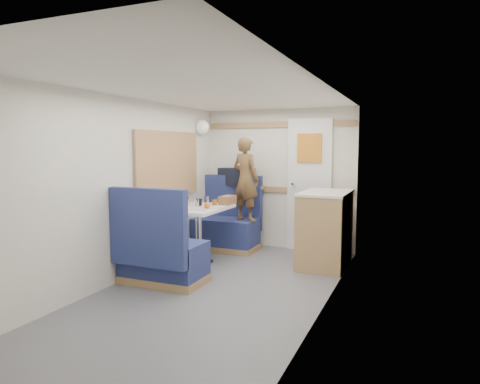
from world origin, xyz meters
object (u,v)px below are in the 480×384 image
at_px(beer_glass, 215,203).
at_px(bread_loaf, 227,200).
at_px(bench_far, 227,228).
at_px(duffel_bag, 237,177).
at_px(tumbler_left, 171,205).
at_px(dome_light, 202,127).
at_px(tray, 207,208).
at_px(person, 246,179).
at_px(pepper_grinder, 200,203).
at_px(dinette_table, 199,219).
at_px(cheese_block, 185,208).
at_px(tumbler_mid, 207,200).
at_px(orange_fruit, 207,205).
at_px(wine_glass, 185,199).
at_px(salt_grinder, 196,203).
at_px(tumbler_right, 198,202).
at_px(bench_near, 160,256).
at_px(galley_counter, 325,228).

height_order(beer_glass, bread_loaf, bread_loaf).
relative_size(bench_far, duffel_bag, 1.98).
bearing_deg(tumbler_left, duffel_bag, 79.50).
height_order(dome_light, tray, dome_light).
bearing_deg(person, pepper_grinder, 84.14).
bearing_deg(dinette_table, tray, -29.09).
xyz_separation_m(cheese_block, tumbler_mid, (-0.05, 0.63, 0.02)).
bearing_deg(orange_fruit, wine_glass, -177.28).
xyz_separation_m(tumbler_mid, salt_grinder, (-0.04, -0.21, -0.01)).
height_order(dome_light, tumbler_mid, dome_light).
xyz_separation_m(wine_glass, salt_grinder, (0.00, 0.26, -0.08)).
bearing_deg(wine_glass, orange_fruit, 2.72).
xyz_separation_m(tumbler_right, pepper_grinder, (0.05, -0.04, -0.00)).
relative_size(bench_far, tumbler_right, 10.39).
xyz_separation_m(duffel_bag, tumbler_mid, (-0.07, -0.84, -0.25)).
bearing_deg(beer_glass, person, 76.95).
xyz_separation_m(tray, pepper_grinder, (-0.15, 0.12, 0.04)).
bearing_deg(bench_near, tumbler_left, 110.95).
xyz_separation_m(duffel_bag, tray, (0.13, -1.21, -0.30)).
relative_size(galley_counter, pepper_grinder, 9.17).
distance_m(bench_far, beer_glass, 0.91).
xyz_separation_m(bench_far, wine_glass, (-0.07, -1.06, 0.54)).
relative_size(galley_counter, wine_glass, 5.48).
relative_size(dinette_table, salt_grinder, 11.16).
relative_size(bench_near, orange_fruit, 14.67).
relative_size(bench_far, tumbler_left, 9.86).
bearing_deg(dome_light, tray, -59.66).
bearing_deg(person, dome_light, 10.58).
relative_size(tumbler_left, tumbler_mid, 1.02).
relative_size(person, duffel_bag, 2.17).
bearing_deg(beer_glass, dome_light, 126.95).
height_order(tumbler_left, pepper_grinder, tumbler_left).
relative_size(duffel_bag, tumbler_right, 5.23).
relative_size(dome_light, tumbler_mid, 1.91).
bearing_deg(tumbler_right, tumbler_mid, 86.50).
distance_m(bench_far, pepper_grinder, 0.95).
relative_size(person, cheese_block, 11.64).
height_order(dome_light, person, dome_light).
bearing_deg(bread_loaf, duffel_bag, 104.38).
xyz_separation_m(dome_light, tumbler_left, (0.16, -1.13, -0.98)).
bearing_deg(person, orange_fruit, 100.71).
xyz_separation_m(dome_light, tumbler_mid, (0.36, -0.57, -0.98)).
relative_size(tray, pepper_grinder, 3.48).
bearing_deg(cheese_block, tray, 61.62).
bearing_deg(orange_fruit, galley_counter, 30.08).
bearing_deg(dome_light, dinette_table, -65.35).
height_order(dome_light, cheese_block, dome_light).
bearing_deg(tray, tumbler_left, -153.94).
bearing_deg(tumbler_left, cheese_block, -17.21).
xyz_separation_m(person, salt_grinder, (-0.40, -0.69, -0.26)).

